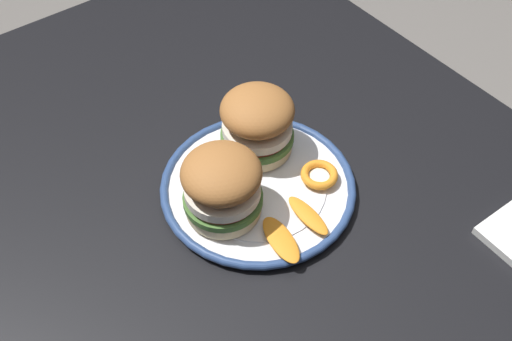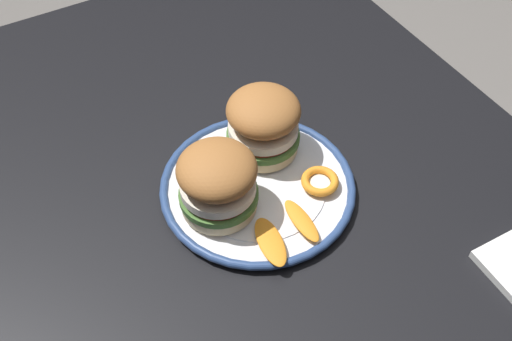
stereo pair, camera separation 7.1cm
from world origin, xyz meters
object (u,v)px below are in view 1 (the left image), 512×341
(sandwich_half_right, at_px, (257,122))
(dining_table, at_px, (227,248))
(dinner_plate, at_px, (256,185))
(sandwich_half_left, at_px, (222,185))

(sandwich_half_right, bearing_deg, dining_table, -60.59)
(dining_table, distance_m, dinner_plate, 0.12)
(sandwich_half_left, relative_size, sandwich_half_right, 1.07)
(dining_table, xyz_separation_m, sandwich_half_right, (-0.06, 0.10, 0.16))
(dinner_plate, height_order, sandwich_half_right, sandwich_half_right)
(dining_table, bearing_deg, sandwich_half_right, 119.41)
(dining_table, xyz_separation_m, dinner_plate, (-0.00, 0.06, 0.10))
(dining_table, xyz_separation_m, sandwich_half_left, (0.01, -0.01, 0.16))
(sandwich_half_right, bearing_deg, sandwich_half_left, -58.93)
(dinner_plate, xyz_separation_m, sandwich_half_right, (-0.05, 0.04, 0.06))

